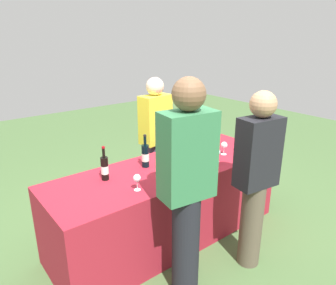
% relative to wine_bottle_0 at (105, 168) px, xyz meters
% --- Properties ---
extents(ground_plane, '(12.00, 12.00, 0.00)m').
position_rel_wine_bottle_0_xyz_m(ground_plane, '(0.61, -0.13, -0.89)').
color(ground_plane, '#476638').
extents(tasting_table, '(2.39, 0.81, 0.78)m').
position_rel_wine_bottle_0_xyz_m(tasting_table, '(0.61, -0.13, -0.50)').
color(tasting_table, maroon).
rests_on(tasting_table, ground_plane).
extents(wine_bottle_0, '(0.07, 0.07, 0.31)m').
position_rel_wine_bottle_0_xyz_m(wine_bottle_0, '(0.00, 0.00, 0.00)').
color(wine_bottle_0, black).
rests_on(wine_bottle_0, tasting_table).
extents(wine_bottle_1, '(0.07, 0.07, 0.33)m').
position_rel_wine_bottle_0_xyz_m(wine_bottle_1, '(0.44, 0.01, 0.01)').
color(wine_bottle_1, black).
rests_on(wine_bottle_1, tasting_table).
extents(wine_bottle_2, '(0.08, 0.08, 0.30)m').
position_rel_wine_bottle_0_xyz_m(wine_bottle_2, '(0.85, -0.02, 0.00)').
color(wine_bottle_2, black).
rests_on(wine_bottle_2, tasting_table).
extents(wine_bottle_3, '(0.08, 0.08, 0.31)m').
position_rel_wine_bottle_0_xyz_m(wine_bottle_3, '(1.43, 0.04, 0.01)').
color(wine_bottle_3, black).
rests_on(wine_bottle_3, tasting_table).
extents(wine_glass_0, '(0.06, 0.06, 0.14)m').
position_rel_wine_bottle_0_xyz_m(wine_glass_0, '(0.11, -0.34, -0.01)').
color(wine_glass_0, silver).
rests_on(wine_glass_0, tasting_table).
extents(wine_glass_1, '(0.06, 0.06, 0.13)m').
position_rel_wine_bottle_0_xyz_m(wine_glass_1, '(0.41, -0.31, -0.01)').
color(wine_glass_1, silver).
rests_on(wine_glass_1, tasting_table).
extents(wine_glass_2, '(0.07, 0.07, 0.13)m').
position_rel_wine_bottle_0_xyz_m(wine_glass_2, '(0.52, -0.25, -0.02)').
color(wine_glass_2, silver).
rests_on(wine_glass_2, tasting_table).
extents(wine_glass_3, '(0.07, 0.07, 0.14)m').
position_rel_wine_bottle_0_xyz_m(wine_glass_3, '(1.07, -0.33, -0.01)').
color(wine_glass_3, silver).
rests_on(wine_glass_3, tasting_table).
extents(wine_glass_4, '(0.07, 0.07, 0.14)m').
position_rel_wine_bottle_0_xyz_m(wine_glass_4, '(1.28, -0.24, -0.01)').
color(wine_glass_4, silver).
rests_on(wine_glass_4, tasting_table).
extents(wine_glass_5, '(0.06, 0.06, 0.13)m').
position_rel_wine_bottle_0_xyz_m(wine_glass_5, '(1.48, -0.28, -0.02)').
color(wine_glass_5, silver).
rests_on(wine_glass_5, tasting_table).
extents(server_pouring, '(0.39, 0.25, 1.54)m').
position_rel_wine_bottle_0_xyz_m(server_pouring, '(0.97, 0.57, -0.05)').
color(server_pouring, '#3F3351').
rests_on(server_pouring, ground_plane).
extents(guest_0, '(0.42, 0.27, 1.74)m').
position_rel_wine_bottle_0_xyz_m(guest_0, '(0.26, -0.79, 0.07)').
color(guest_0, black).
rests_on(guest_0, ground_plane).
extents(guest_1, '(0.38, 0.25, 1.59)m').
position_rel_wine_bottle_0_xyz_m(guest_1, '(0.93, -0.91, -0.01)').
color(guest_1, brown).
rests_on(guest_1, ground_plane).
extents(menu_board, '(0.45, 0.10, 0.77)m').
position_rel_wine_bottle_0_xyz_m(menu_board, '(1.32, 0.97, -0.50)').
color(menu_board, white).
rests_on(menu_board, ground_plane).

